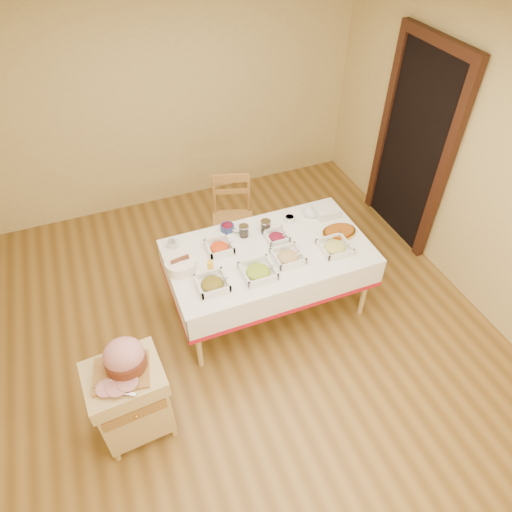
# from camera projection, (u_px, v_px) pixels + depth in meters

# --- Properties ---
(room_shell) EXTENTS (5.00, 5.00, 5.00)m
(room_shell) POSITION_uv_depth(u_px,v_px,m) (249.00, 232.00, 3.44)
(room_shell) COLOR brown
(room_shell) RESTS_ON ground
(doorway) EXTENTS (0.09, 1.10, 2.20)m
(doorway) POSITION_uv_depth(u_px,v_px,m) (415.00, 144.00, 4.77)
(doorway) COLOR black
(doorway) RESTS_ON ground
(dining_table) EXTENTS (1.82, 1.02, 0.76)m
(dining_table) POSITION_uv_depth(u_px,v_px,m) (268.00, 263.00, 4.20)
(dining_table) COLOR tan
(dining_table) RESTS_ON ground
(butcher_cart) EXTENTS (0.57, 0.49, 0.77)m
(butcher_cart) POSITION_uv_depth(u_px,v_px,m) (131.00, 398.00, 3.38)
(butcher_cart) COLOR tan
(butcher_cart) RESTS_ON ground
(dining_chair) EXTENTS (0.53, 0.52, 0.95)m
(dining_chair) POSITION_uv_depth(u_px,v_px,m) (233.00, 219.00, 4.86)
(dining_chair) COLOR olive
(dining_chair) RESTS_ON ground
(ham_on_board) EXTENTS (0.40, 0.39, 0.27)m
(ham_on_board) POSITION_uv_depth(u_px,v_px,m) (124.00, 359.00, 3.11)
(ham_on_board) COLOR olive
(ham_on_board) RESTS_ON butcher_cart
(serving_dish_a) EXTENTS (0.26, 0.25, 0.11)m
(serving_dish_a) POSITION_uv_depth(u_px,v_px,m) (212.00, 284.00, 3.74)
(serving_dish_a) COLOR silver
(serving_dish_a) RESTS_ON dining_table
(serving_dish_b) EXTENTS (0.27, 0.27, 0.11)m
(serving_dish_b) POSITION_uv_depth(u_px,v_px,m) (258.00, 272.00, 3.85)
(serving_dish_b) COLOR silver
(serving_dish_b) RESTS_ON dining_table
(serving_dish_c) EXTENTS (0.25, 0.25, 0.10)m
(serving_dish_c) POSITION_uv_depth(u_px,v_px,m) (288.00, 257.00, 3.98)
(serving_dish_c) COLOR silver
(serving_dish_c) RESTS_ON dining_table
(serving_dish_d) EXTENTS (0.26, 0.26, 0.10)m
(serving_dish_d) POSITION_uv_depth(u_px,v_px,m) (335.00, 247.00, 4.08)
(serving_dish_d) COLOR silver
(serving_dish_d) RESTS_ON dining_table
(serving_dish_e) EXTENTS (0.24, 0.23, 0.11)m
(serving_dish_e) POSITION_uv_depth(u_px,v_px,m) (219.00, 247.00, 4.07)
(serving_dish_e) COLOR silver
(serving_dish_e) RESTS_ON dining_table
(serving_dish_f) EXTENTS (0.21, 0.20, 0.09)m
(serving_dish_f) POSITION_uv_depth(u_px,v_px,m) (277.00, 237.00, 4.18)
(serving_dish_f) COLOR silver
(serving_dish_f) RESTS_ON dining_table
(small_bowl_left) EXTENTS (0.11, 0.11, 0.05)m
(small_bowl_left) POSITION_uv_depth(u_px,v_px,m) (173.00, 243.00, 4.12)
(small_bowl_left) COLOR silver
(small_bowl_left) RESTS_ON dining_table
(small_bowl_mid) EXTENTS (0.13, 0.13, 0.05)m
(small_bowl_mid) POSITION_uv_depth(u_px,v_px,m) (227.00, 227.00, 4.28)
(small_bowl_mid) COLOR navy
(small_bowl_mid) RESTS_ON dining_table
(small_bowl_right) EXTENTS (0.10, 0.10, 0.05)m
(small_bowl_right) POSITION_uv_depth(u_px,v_px,m) (290.00, 218.00, 4.38)
(small_bowl_right) COLOR silver
(small_bowl_right) RESTS_ON dining_table
(bowl_white_imported) EXTENTS (0.18, 0.18, 0.04)m
(bowl_white_imported) POSITION_uv_depth(u_px,v_px,m) (239.00, 228.00, 4.29)
(bowl_white_imported) COLOR silver
(bowl_white_imported) RESTS_ON dining_table
(bowl_small_imported) EXTENTS (0.18, 0.18, 0.05)m
(bowl_small_imported) POSITION_uv_depth(u_px,v_px,m) (311.00, 213.00, 4.45)
(bowl_small_imported) COLOR silver
(bowl_small_imported) RESTS_ON dining_table
(preserve_jar_left) EXTENTS (0.09, 0.09, 0.12)m
(preserve_jar_left) POSITION_uv_depth(u_px,v_px,m) (244.00, 231.00, 4.20)
(preserve_jar_left) COLOR silver
(preserve_jar_left) RESTS_ON dining_table
(preserve_jar_right) EXTENTS (0.10, 0.10, 0.12)m
(preserve_jar_right) POSITION_uv_depth(u_px,v_px,m) (266.00, 227.00, 4.25)
(preserve_jar_right) COLOR silver
(preserve_jar_right) RESTS_ON dining_table
(mustard_bottle) EXTENTS (0.05, 0.05, 0.16)m
(mustard_bottle) POSITION_uv_depth(u_px,v_px,m) (210.00, 267.00, 3.84)
(mustard_bottle) COLOR yellow
(mustard_bottle) RESTS_ON dining_table
(bread_basket) EXTENTS (0.27, 0.27, 0.12)m
(bread_basket) POSITION_uv_depth(u_px,v_px,m) (181.00, 265.00, 3.89)
(bread_basket) COLOR white
(bread_basket) RESTS_ON dining_table
(plate_stack) EXTENTS (0.21, 0.21, 0.08)m
(plate_stack) POSITION_uv_depth(u_px,v_px,m) (325.00, 211.00, 4.45)
(plate_stack) COLOR silver
(plate_stack) RESTS_ON dining_table
(brass_platter) EXTENTS (0.33, 0.24, 0.04)m
(brass_platter) POSITION_uv_depth(u_px,v_px,m) (339.00, 232.00, 4.25)
(brass_platter) COLOR gold
(brass_platter) RESTS_ON dining_table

